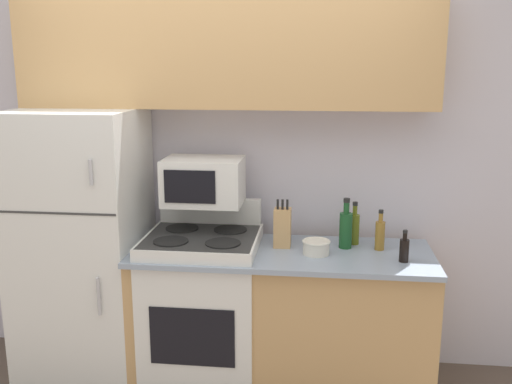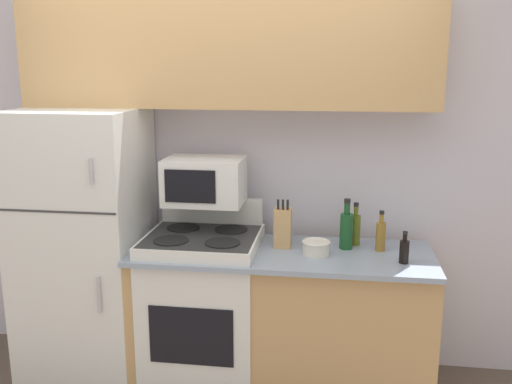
{
  "view_description": "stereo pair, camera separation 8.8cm",
  "coord_description": "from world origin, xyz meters",
  "px_view_note": "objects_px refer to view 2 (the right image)",
  "views": [
    {
      "loc": [
        0.58,
        -2.87,
        1.95
      ],
      "look_at": [
        0.21,
        0.27,
        1.23
      ],
      "focal_mm": 40.0,
      "sensor_mm": 36.0,
      "label": 1
    },
    {
      "loc": [
        0.67,
        -2.86,
        1.95
      ],
      "look_at": [
        0.21,
        0.27,
        1.23
      ],
      "focal_mm": 40.0,
      "sensor_mm": 36.0,
      "label": 2
    }
  ],
  "objects_px": {
    "bottle_olive_oil": "(355,228)",
    "stove": "(204,308)",
    "refrigerator": "(85,245)",
    "knife_block": "(283,228)",
    "bottle_vinegar": "(381,235)",
    "bowl": "(316,247)",
    "bottle_soy_sauce": "(404,251)",
    "microwave": "(205,181)",
    "bottle_wine_green": "(346,229)"
  },
  "relations": [
    {
      "from": "stove",
      "to": "bottle_wine_green",
      "type": "distance_m",
      "value": 0.99
    },
    {
      "from": "bowl",
      "to": "bottle_olive_oil",
      "type": "height_order",
      "value": "bottle_olive_oil"
    },
    {
      "from": "microwave",
      "to": "refrigerator",
      "type": "bearing_deg",
      "value": -174.15
    },
    {
      "from": "bowl",
      "to": "bottle_wine_green",
      "type": "bearing_deg",
      "value": 39.12
    },
    {
      "from": "bowl",
      "to": "bottle_olive_oil",
      "type": "distance_m",
      "value": 0.32
    },
    {
      "from": "knife_block",
      "to": "bowl",
      "type": "relative_size",
      "value": 1.79
    },
    {
      "from": "refrigerator",
      "to": "bottle_olive_oil",
      "type": "bearing_deg",
      "value": 4.27
    },
    {
      "from": "bowl",
      "to": "bottle_vinegar",
      "type": "relative_size",
      "value": 0.67
    },
    {
      "from": "knife_block",
      "to": "bottle_vinegar",
      "type": "height_order",
      "value": "knife_block"
    },
    {
      "from": "knife_block",
      "to": "bottle_olive_oil",
      "type": "height_order",
      "value": "knife_block"
    },
    {
      "from": "bowl",
      "to": "microwave",
      "type": "bearing_deg",
      "value": 166.08
    },
    {
      "from": "knife_block",
      "to": "bowl",
      "type": "distance_m",
      "value": 0.25
    },
    {
      "from": "knife_block",
      "to": "bottle_wine_green",
      "type": "xyz_separation_m",
      "value": [
        0.37,
        0.02,
        0.0
      ]
    },
    {
      "from": "refrigerator",
      "to": "microwave",
      "type": "distance_m",
      "value": 0.86
    },
    {
      "from": "bottle_wine_green",
      "to": "bottle_olive_oil",
      "type": "distance_m",
      "value": 0.1
    },
    {
      "from": "refrigerator",
      "to": "knife_block",
      "type": "height_order",
      "value": "refrigerator"
    },
    {
      "from": "knife_block",
      "to": "bottle_olive_oil",
      "type": "xyz_separation_m",
      "value": [
        0.43,
        0.1,
        -0.01
      ]
    },
    {
      "from": "bottle_olive_oil",
      "to": "bottle_vinegar",
      "type": "bearing_deg",
      "value": -33.08
    },
    {
      "from": "bowl",
      "to": "bottle_soy_sauce",
      "type": "height_order",
      "value": "bottle_soy_sauce"
    },
    {
      "from": "stove",
      "to": "bottle_soy_sauce",
      "type": "relative_size",
      "value": 6.18
    },
    {
      "from": "stove",
      "to": "bottle_olive_oil",
      "type": "bearing_deg",
      "value": 10.98
    },
    {
      "from": "bottle_wine_green",
      "to": "refrigerator",
      "type": "bearing_deg",
      "value": -178.39
    },
    {
      "from": "stove",
      "to": "bottle_wine_green",
      "type": "relative_size",
      "value": 3.71
    },
    {
      "from": "stove",
      "to": "knife_block",
      "type": "bearing_deg",
      "value": 9.45
    },
    {
      "from": "bottle_wine_green",
      "to": "bottle_olive_oil",
      "type": "height_order",
      "value": "bottle_wine_green"
    },
    {
      "from": "bowl",
      "to": "bottle_soy_sauce",
      "type": "xyz_separation_m",
      "value": [
        0.48,
        -0.07,
        0.03
      ]
    },
    {
      "from": "bottle_olive_oil",
      "to": "stove",
      "type": "bearing_deg",
      "value": -169.02
    },
    {
      "from": "refrigerator",
      "to": "bottle_olive_oil",
      "type": "distance_m",
      "value": 1.67
    },
    {
      "from": "microwave",
      "to": "knife_block",
      "type": "xyz_separation_m",
      "value": [
        0.48,
        -0.05,
        -0.26
      ]
    },
    {
      "from": "bowl",
      "to": "bottle_soy_sauce",
      "type": "distance_m",
      "value": 0.49
    },
    {
      "from": "microwave",
      "to": "bottle_olive_oil",
      "type": "bearing_deg",
      "value": 2.96
    },
    {
      "from": "bottle_olive_oil",
      "to": "bottle_soy_sauce",
      "type": "bearing_deg",
      "value": -48.49
    },
    {
      "from": "stove",
      "to": "bowl",
      "type": "distance_m",
      "value": 0.8
    },
    {
      "from": "refrigerator",
      "to": "microwave",
      "type": "height_order",
      "value": "refrigerator"
    },
    {
      "from": "refrigerator",
      "to": "stove",
      "type": "relative_size",
      "value": 1.51
    },
    {
      "from": "bowl",
      "to": "bottle_vinegar",
      "type": "bearing_deg",
      "value": 18.55
    },
    {
      "from": "microwave",
      "to": "bottle_vinegar",
      "type": "relative_size",
      "value": 1.95
    },
    {
      "from": "bowl",
      "to": "bottle_wine_green",
      "type": "height_order",
      "value": "bottle_wine_green"
    },
    {
      "from": "bottle_soy_sauce",
      "to": "bottle_vinegar",
      "type": "height_order",
      "value": "bottle_vinegar"
    },
    {
      "from": "refrigerator",
      "to": "knife_block",
      "type": "relative_size",
      "value": 5.82
    },
    {
      "from": "bottle_vinegar",
      "to": "bottle_olive_oil",
      "type": "bearing_deg",
      "value": 146.92
    },
    {
      "from": "stove",
      "to": "knife_block",
      "type": "xyz_separation_m",
      "value": [
        0.47,
        0.08,
        0.51
      ]
    },
    {
      "from": "bottle_soy_sauce",
      "to": "bottle_vinegar",
      "type": "bearing_deg",
      "value": 119.96
    },
    {
      "from": "bottle_soy_sauce",
      "to": "bottle_wine_green",
      "type": "distance_m",
      "value": 0.38
    },
    {
      "from": "stove",
      "to": "bowl",
      "type": "bearing_deg",
      "value": -3.56
    },
    {
      "from": "stove",
      "to": "microwave",
      "type": "height_order",
      "value": "microwave"
    },
    {
      "from": "stove",
      "to": "knife_block",
      "type": "distance_m",
      "value": 0.7
    },
    {
      "from": "bowl",
      "to": "bottle_vinegar",
      "type": "xyz_separation_m",
      "value": [
        0.37,
        0.12,
        0.05
      ]
    },
    {
      "from": "bottle_wine_green",
      "to": "bottle_soy_sauce",
      "type": "bearing_deg",
      "value": -34.13
    },
    {
      "from": "bottle_vinegar",
      "to": "bottle_olive_oil",
      "type": "xyz_separation_m",
      "value": [
        -0.14,
        0.09,
        0.01
      ]
    }
  ]
}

